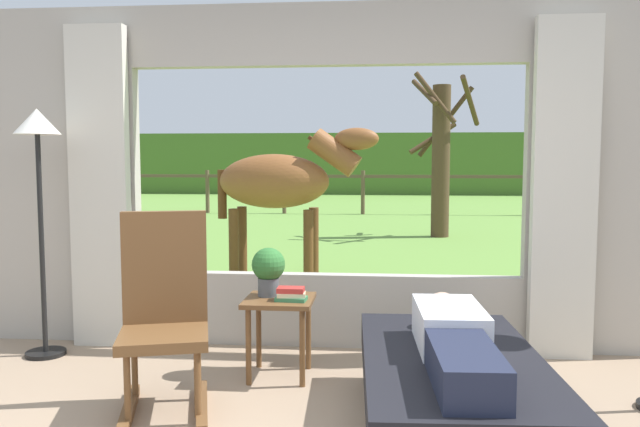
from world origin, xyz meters
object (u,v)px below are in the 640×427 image
side_table (279,312)px  potted_plant (268,268)px  reclining_person (454,338)px  rocking_chair (165,314)px  book_stack (291,294)px  recliner_sofa (451,393)px  horse (281,183)px  floor_lamp_left (38,157)px  pasture_tree (441,154)px

side_table → potted_plant: size_ratio=1.63×
reclining_person → rocking_chair: rocking_chair is taller
book_stack → side_table: bearing=145.1°
recliner_sofa → rocking_chair: (-1.58, 0.21, 0.33)m
potted_plant → horse: 2.93m
floor_lamp_left → horse: size_ratio=0.97×
floor_lamp_left → rocking_chair: bearing=-35.6°
recliner_sofa → book_stack: (-0.93, 0.72, 0.34)m
recliner_sofa → pasture_tree: pasture_tree is taller
rocking_chair → horse: 3.56m
rocking_chair → side_table: size_ratio=2.15×
reclining_person → side_table: 1.32m
recliner_sofa → potted_plant: (-1.10, 0.84, 0.48)m
rocking_chair → book_stack: (0.65, 0.51, 0.01)m
side_table → pasture_tree: pasture_tree is taller
reclining_person → potted_plant: bearing=138.5°
reclining_person → book_stack: (-0.93, 0.77, 0.04)m
recliner_sofa → reclining_person: bearing=-92.4°
book_stack → horse: horse is taller
floor_lamp_left → potted_plant: bearing=-7.6°
potted_plant → floor_lamp_left: floor_lamp_left is taller
potted_plant → side_table: bearing=-36.9°
reclining_person → side_table: reclining_person is taller
rocking_chair → potted_plant: 0.81m
side_table → pasture_tree: bearing=76.9°
side_table → horse: (-0.44, 2.93, 0.73)m
recliner_sofa → potted_plant: 1.47m
rocking_chair → floor_lamp_left: bearing=128.6°
horse → pasture_tree: bearing=158.9°
horse → book_stack: bearing=14.6°
potted_plant → pasture_tree: (1.82, 7.38, 0.80)m
horse → rocking_chair: bearing=2.5°
horse → reclining_person: bearing=25.8°
side_table → recliner_sofa: bearing=-37.6°
potted_plant → floor_lamp_left: 1.84m
book_stack → potted_plant: bearing=144.1°
pasture_tree → rocking_chair: bearing=-106.0°
side_table → floor_lamp_left: (-1.76, 0.28, 1.00)m
floor_lamp_left → horse: bearing=63.5°
side_table → book_stack: size_ratio=2.56×
floor_lamp_left → book_stack: bearing=-10.6°
pasture_tree → book_stack: bearing=-102.4°
recliner_sofa → reclining_person: reclining_person is taller
rocking_chair → recliner_sofa: bearing=-23.5°
rocking_chair → horse: bearing=72.1°
floor_lamp_left → pasture_tree: (3.50, 7.16, 0.07)m
reclining_person → potted_plant: 1.43m
reclining_person → rocking_chair: bearing=168.1°
side_table → horse: 3.05m
rocking_chair → pasture_tree: size_ratio=0.39×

